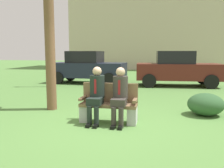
% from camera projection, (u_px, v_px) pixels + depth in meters
% --- Properties ---
extents(ground_plane, '(80.00, 80.00, 0.00)m').
position_uv_depth(ground_plane, '(109.00, 125.00, 5.38)').
color(ground_plane, '#517E3B').
extents(park_bench, '(1.31, 0.44, 0.90)m').
position_uv_depth(park_bench, '(109.00, 105.00, 5.59)').
color(park_bench, brown).
rests_on(park_bench, ground).
extents(seated_man_left, '(0.34, 0.72, 1.29)m').
position_uv_depth(seated_man_left, '(96.00, 92.00, 5.49)').
color(seated_man_left, '#1E2823').
rests_on(seated_man_left, ground).
extents(seated_man_right, '(0.34, 0.72, 1.29)m').
position_uv_depth(seated_man_right, '(120.00, 93.00, 5.38)').
color(seated_man_right, '#38332D').
rests_on(seated_man_right, ground).
extents(shrub_near_bench, '(0.92, 0.84, 0.57)m').
position_uv_depth(shrub_near_bench, '(206.00, 104.00, 6.21)').
color(shrub_near_bench, '#2F562E').
rests_on(shrub_near_bench, ground).
extents(parked_car_near, '(3.98, 1.89, 1.68)m').
position_uv_depth(parked_car_near, '(87.00, 67.00, 12.63)').
color(parked_car_near, '#1E2338').
rests_on(parked_car_near, ground).
extents(parked_car_far, '(4.00, 1.93, 1.68)m').
position_uv_depth(parked_car_far, '(177.00, 69.00, 11.54)').
color(parked_car_far, '#591E19').
rests_on(parked_car_far, ground).
extents(street_lamp, '(0.24, 0.24, 3.29)m').
position_uv_depth(street_lamp, '(48.00, 43.00, 11.11)').
color(street_lamp, black).
rests_on(street_lamp, ground).
extents(building_backdrop, '(16.27, 6.83, 12.30)m').
position_uv_depth(building_backdrop, '(152.00, 7.00, 24.42)').
color(building_backdrop, beige).
rests_on(building_backdrop, ground).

